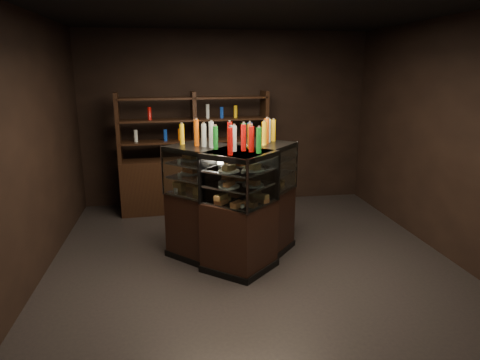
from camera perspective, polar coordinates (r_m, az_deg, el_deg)
The scene contains 7 objects.
ground at distance 5.61m, azimuth 1.41°, elevation -10.23°, with size 5.00×5.00×0.00m, color black.
room_shell at distance 5.11m, azimuth 1.55°, elevation 9.93°, with size 5.02×5.02×3.01m.
display_case at distance 5.37m, azimuth -0.61°, elevation -5.78°, with size 1.77×1.45×1.45m.
food_display at distance 5.18m, azimuth -0.63°, elevation 0.76°, with size 1.35×1.03×0.45m.
bottles_top at distance 5.09m, azimuth -0.65°, elevation 5.90°, with size 1.17×0.90×0.30m.
potted_conifer at distance 6.43m, azimuth 5.67°, elevation -2.68°, with size 0.37×0.37×0.79m.
back_shelving at distance 7.28m, azimuth -6.00°, elevation 0.63°, with size 2.49×0.58×2.00m.
Camera 1 is at (-0.91, -5.01, 2.36)m, focal length 32.00 mm.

